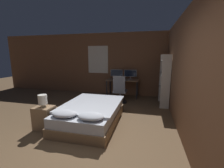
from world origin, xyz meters
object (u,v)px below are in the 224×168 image
object	(u,v)px
bed	(91,113)
desk	(123,82)
computer_mouse	(128,80)
bookshelf	(165,78)
bedside_lamp	(43,100)
office_chair	(120,92)
monitor_left	(117,73)
monitor_right	(131,74)
keyboard	(122,80)
nightstand	(44,118)

from	to	relation	value
bed	desk	distance (m)	2.73
computer_mouse	bookshelf	bearing A→B (deg)	-23.91
bedside_lamp	desk	bearing A→B (deg)	68.11
bedside_lamp	desk	distance (m)	3.52
office_chair	monitor_left	bearing A→B (deg)	108.08
computer_mouse	bookshelf	world-z (taller)	bookshelf
desk	monitor_left	xyz separation A→B (m)	(-0.30, 0.22, 0.33)
bedside_lamp	computer_mouse	distance (m)	3.43
bed	bedside_lamp	size ratio (longest dim) A/B	7.03
desk	monitor_right	xyz separation A→B (m)	(0.30, 0.22, 0.33)
desk	office_chair	world-z (taller)	office_chair
bookshelf	desk	bearing A→B (deg)	153.18
bedside_lamp	monitor_right	size ratio (longest dim) A/B	0.54
monitor_right	office_chair	distance (m)	1.22
keyboard	office_chair	bearing A→B (deg)	-85.96
keyboard	computer_mouse	size ratio (longest dim) A/B	5.31
desk	monitor_left	distance (m)	0.50
bed	nightstand	xyz separation A→B (m)	(-0.95, -0.59, 0.02)
office_chair	bookshelf	bearing A→B (deg)	0.76
nightstand	bookshelf	size ratio (longest dim) A/B	0.31
bedside_lamp	computer_mouse	bearing A→B (deg)	62.45
nightstand	bedside_lamp	bearing A→B (deg)	-90.00
bed	monitor_right	bearing A→B (deg)	77.18
bed	office_chair	xyz separation A→B (m)	(0.40, 1.85, 0.15)
keyboard	office_chair	xyz separation A→B (m)	(0.04, -0.61, -0.34)
monitor_right	keyboard	distance (m)	0.58
bookshelf	computer_mouse	bearing A→B (deg)	156.09
bed	computer_mouse	world-z (taller)	computer_mouse
monitor_right	bed	bearing A→B (deg)	-102.82
computer_mouse	nightstand	bearing A→B (deg)	-117.55
office_chair	bookshelf	world-z (taller)	bookshelf
bed	monitor_left	world-z (taller)	monitor_left
nightstand	office_chair	bearing A→B (deg)	60.95
bed	desk	xyz separation A→B (m)	(0.36, 2.68, 0.39)
monitor_right	bookshelf	distance (m)	1.65
bed	office_chair	size ratio (longest dim) A/B	2.02
nightstand	keyboard	xyz separation A→B (m)	(1.31, 3.04, 0.48)
bedside_lamp	monitor_left	size ratio (longest dim) A/B	0.54
office_chair	keyboard	bearing A→B (deg)	94.04
nightstand	keyboard	size ratio (longest dim) A/B	1.47
monitor_left	bedside_lamp	bearing A→B (deg)	-106.16
monitor_right	computer_mouse	world-z (taller)	monitor_right
bed	computer_mouse	distance (m)	2.59
bedside_lamp	office_chair	world-z (taller)	office_chair
nightstand	office_chair	world-z (taller)	office_chair
nightstand	monitor_left	bearing A→B (deg)	73.84
computer_mouse	monitor_right	bearing A→B (deg)	86.86
computer_mouse	desk	bearing A→B (deg)	141.25
monitor_left	keyboard	distance (m)	0.58
desk	keyboard	bearing A→B (deg)	-90.00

